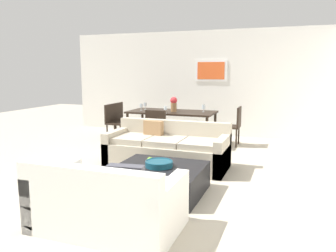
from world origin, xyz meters
name	(u,v)px	position (x,y,z in m)	size (l,w,h in m)	color
ground_plane	(160,171)	(0.00, 0.00, 0.00)	(18.00, 18.00, 0.00)	#BCB29E
back_wall_unit	(221,83)	(0.30, 3.53, 1.35)	(8.40, 0.09, 2.70)	silver
sofa_beige	(167,150)	(0.00, 0.34, 0.29)	(2.11, 0.90, 0.78)	#B2A893
loveseat_white	(107,203)	(0.23, -2.12, 0.29)	(1.54, 0.90, 0.78)	white
coffee_table	(159,180)	(0.35, -0.93, 0.19)	(1.20, 1.05, 0.38)	black
decorative_bowl	(159,163)	(0.36, -0.95, 0.43)	(0.38, 0.38, 0.09)	navy
apple_on_coffee_table	(150,160)	(0.16, -0.81, 0.42)	(0.08, 0.08, 0.08)	#669E2D
dining_table	(172,114)	(-0.57, 2.20, 0.69)	(2.00, 0.95, 0.75)	black
dining_chair_right_far	(234,124)	(0.83, 2.41, 0.50)	(0.44, 0.44, 0.88)	black
dining_chair_left_near	(114,120)	(-1.98, 1.98, 0.50)	(0.44, 0.44, 0.88)	black
dining_chair_foot	(158,128)	(-0.57, 1.31, 0.50)	(0.44, 0.44, 0.88)	black
dining_chair_left_far	(122,118)	(-1.98, 2.41, 0.50)	(0.44, 0.44, 0.88)	black
wine_glass_right_far	(204,107)	(0.15, 2.32, 0.86)	(0.07, 0.07, 0.17)	silver
wine_glass_foot	(165,108)	(-0.57, 1.78, 0.87)	(0.08, 0.08, 0.16)	silver
wine_glass_left_far	(145,105)	(-1.30, 2.32, 0.87)	(0.07, 0.07, 0.16)	silver
wine_glass_left_near	(141,106)	(-1.30, 2.08, 0.86)	(0.07, 0.07, 0.16)	silver
centerpiece_vase	(174,104)	(-0.50, 2.14, 0.93)	(0.16, 0.16, 0.34)	olive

